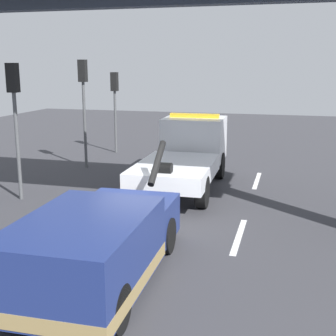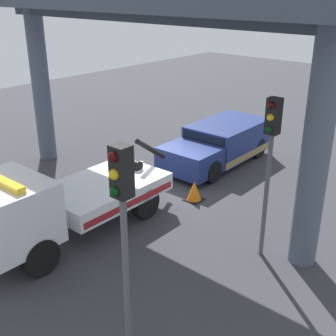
# 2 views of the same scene
# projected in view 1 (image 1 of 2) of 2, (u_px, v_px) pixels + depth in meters

# --- Properties ---
(ground_plane) EXTENTS (60.00, 40.00, 0.10)m
(ground_plane) POSITION_uv_depth(u_px,v_px,m) (148.00, 229.00, 12.49)
(ground_plane) COLOR #38383D
(lane_stripe_mid) EXTENTS (2.60, 0.16, 0.01)m
(lane_stripe_mid) POSITION_uv_depth(u_px,v_px,m) (239.00, 236.00, 11.85)
(lane_stripe_mid) COLOR silver
(lane_stripe_mid) RESTS_ON ground
(lane_stripe_east) EXTENTS (2.60, 0.16, 0.01)m
(lane_stripe_east) POSITION_uv_depth(u_px,v_px,m) (257.00, 180.00, 17.50)
(lane_stripe_east) COLOR silver
(lane_stripe_east) RESTS_ON ground
(tow_truck_white) EXTENTS (7.27, 2.51, 2.46)m
(tow_truck_white) POSITION_uv_depth(u_px,v_px,m) (187.00, 152.00, 16.74)
(tow_truck_white) COLOR white
(tow_truck_white) RESTS_ON ground
(towed_van_green) EXTENTS (5.24, 2.30, 1.58)m
(towed_van_green) POSITION_uv_depth(u_px,v_px,m) (97.00, 247.00, 9.13)
(towed_van_green) COLOR navy
(towed_van_green) RESTS_ON ground
(traffic_light_near) EXTENTS (0.39, 0.32, 4.36)m
(traffic_light_near) POSITION_uv_depth(u_px,v_px,m) (15.00, 102.00, 14.43)
(traffic_light_near) COLOR #515456
(traffic_light_near) RESTS_ON ground
(traffic_light_far) EXTENTS (0.39, 0.32, 4.51)m
(traffic_light_far) POSITION_uv_depth(u_px,v_px,m) (84.00, 90.00, 19.11)
(traffic_light_far) COLOR #515456
(traffic_light_far) RESTS_ON ground
(traffic_light_mid) EXTENTS (0.39, 0.32, 3.94)m
(traffic_light_mid) POSITION_uv_depth(u_px,v_px,m) (115.00, 94.00, 22.50)
(traffic_light_mid) COLOR #515456
(traffic_light_mid) RESTS_ON ground
(traffic_cone_orange) EXTENTS (0.58, 0.58, 0.69)m
(traffic_cone_orange) POSITION_uv_depth(u_px,v_px,m) (101.00, 210.00, 12.88)
(traffic_cone_orange) COLOR orange
(traffic_cone_orange) RESTS_ON ground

